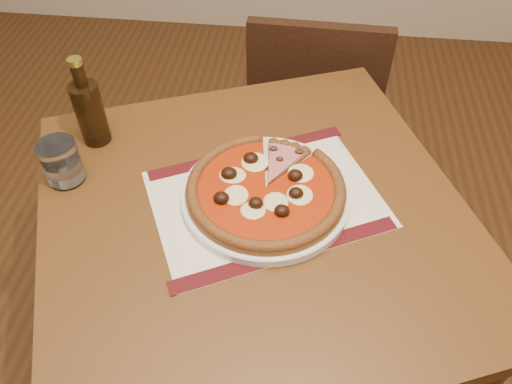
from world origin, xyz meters
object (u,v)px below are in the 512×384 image
at_px(table, 255,243).
at_px(bottle, 90,110).
at_px(chair_far, 313,112).
at_px(pizza, 266,188).
at_px(water_glass, 61,162).
at_px(plate, 266,195).

distance_m(table, bottle, 0.44).
height_order(chair_far, pizza, chair_far).
distance_m(pizza, water_glass, 0.40).
bearing_deg(table, bottle, 155.75).
height_order(chair_far, bottle, bottle).
distance_m(pizza, bottle, 0.41).
height_order(chair_far, water_glass, water_glass).
xyz_separation_m(water_glass, bottle, (0.02, 0.12, 0.03)).
bearing_deg(plate, bottle, 160.80).
distance_m(plate, water_glass, 0.41).
distance_m(plate, pizza, 0.02).
distance_m(chair_far, bottle, 0.79).
relative_size(plate, bottle, 1.62).
bearing_deg(bottle, chair_far, 47.66).
relative_size(table, plate, 3.20).
distance_m(chair_far, plate, 0.72).
distance_m(chair_far, water_glass, 0.87).
bearing_deg(water_glass, bottle, 80.36).
bearing_deg(pizza, bottle, 160.72).
height_order(pizza, bottle, bottle).
relative_size(pizza, water_glass, 3.37).
xyz_separation_m(table, bottle, (-0.37, 0.16, 0.18)).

